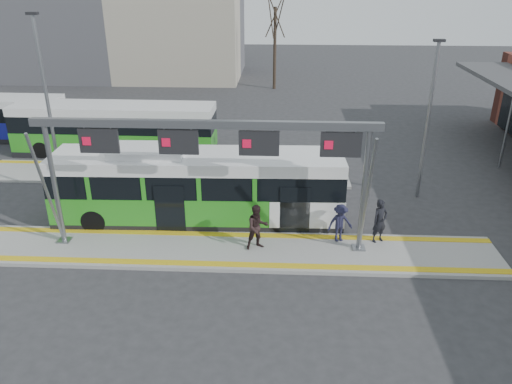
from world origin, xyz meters
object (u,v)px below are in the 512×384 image
hero_bus (198,188)px  passenger_b (257,227)px  passenger_c (340,223)px  passenger_a (380,221)px  gantry (209,148)px

hero_bus → passenger_b: 3.79m
passenger_b → passenger_c: bearing=-9.0°
hero_bus → passenger_c: size_ratio=7.76×
passenger_a → passenger_c: bearing=152.1°
passenger_c → hero_bus: bearing=147.1°
passenger_b → passenger_c: passenger_b is taller
passenger_a → passenger_b: bearing=159.7°
gantry → hero_bus: size_ratio=1.03×
hero_bus → passenger_b: (2.75, -2.56, -0.50)m
passenger_a → hero_bus: bearing=137.5°
passenger_b → passenger_c: 3.41m
passenger_c → passenger_b: bearing=176.5°
gantry → passenger_c: size_ratio=8.00×
gantry → hero_bus: 3.78m
gantry → passenger_c: 6.14m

